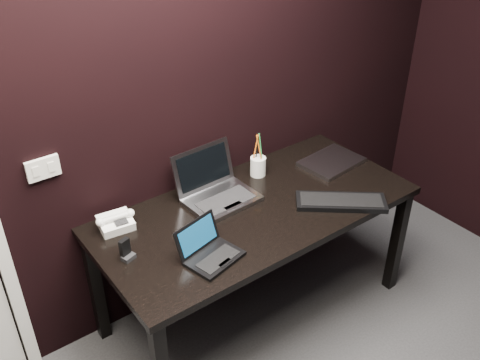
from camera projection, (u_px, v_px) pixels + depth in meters
wall_back at (160, 97)px, 2.62m from camera, size 4.00×0.00×4.00m
wall_switch at (43, 168)px, 2.40m from camera, size 0.15×0.02×0.10m
desk at (256, 219)px, 2.84m from camera, size 1.70×0.80×0.74m
netbook at (210, 252)px, 2.44m from camera, size 0.29×0.27×0.16m
silver_laptop at (217, 191)px, 2.84m from camera, size 0.38×0.35×0.25m
ext_keyboard at (341, 202)px, 2.82m from camera, size 0.47×0.42×0.03m
closed_laptop at (331, 162)px, 3.17m from camera, size 0.37×0.29×0.02m
desk_phone at (116, 222)px, 2.63m from camera, size 0.20×0.17×0.10m
mobile_phone at (126, 251)px, 2.44m from camera, size 0.07×0.06×0.10m
pen_cup at (258, 165)px, 3.04m from camera, size 0.11×0.11×0.26m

